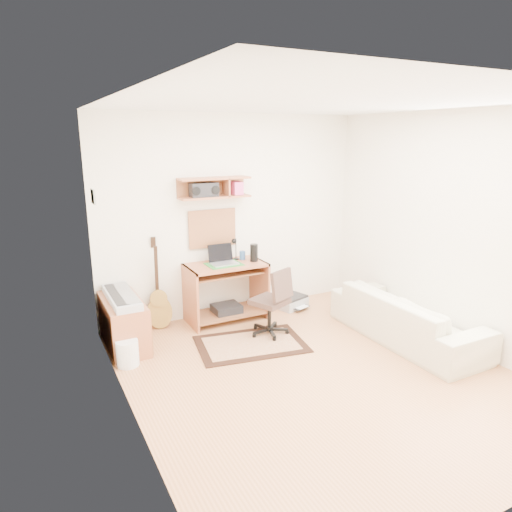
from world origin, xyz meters
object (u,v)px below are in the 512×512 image
task_chair (269,301)px  printer (291,301)px  desk (226,292)px  cabinet (123,323)px  sofa (407,309)px

task_chair → printer: 1.02m
desk → task_chair: task_chair is taller
desk → cabinet: size_ratio=1.11×
printer → sofa: (0.64, -1.52, 0.29)m
task_chair → cabinet: 1.69m
cabinet → task_chair: bearing=-16.6°
printer → sofa: size_ratio=0.21×
task_chair → sofa: task_chair is taller
desk → cabinet: desk is taller
sofa → desk: bearing=46.6°
printer → sofa: bearing=-84.3°
desk → printer: desk is taller
desk → printer: size_ratio=2.43×
printer → sofa: sofa is taller
printer → sofa: 1.67m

